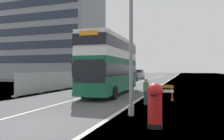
{
  "coord_description": "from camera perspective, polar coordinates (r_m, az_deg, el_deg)",
  "views": [
    {
      "loc": [
        5.95,
        -6.86,
        2.25
      ],
      "look_at": [
        1.07,
        7.37,
        2.2
      ],
      "focal_mm": 34.97,
      "sensor_mm": 36.0,
      "label": 1
    }
  ],
  "objects": [
    {
      "name": "ground",
      "position": [
        9.06,
        -18.75,
        -14.5
      ],
      "size": [
        140.0,
        280.0,
        0.1
      ],
      "color": "#4C4C4F"
    },
    {
      "name": "double_decker_bus",
      "position": [
        19.52,
        -0.23,
        1.44
      ],
      "size": [
        2.97,
        10.18,
        5.04
      ],
      "color": "#145638",
      "rests_on": "ground"
    },
    {
      "name": "lamppost_foreground",
      "position": [
        10.78,
        5.01,
        10.32
      ],
      "size": [
        0.29,
        0.7,
        8.76
      ],
      "color": "gray",
      "rests_on": "ground"
    },
    {
      "name": "red_pillar_postbox",
      "position": [
        8.62,
        11.17,
        -8.53
      ],
      "size": [
        0.61,
        0.61,
        1.72
      ],
      "color": "black",
      "rests_on": "ground"
    },
    {
      "name": "roadworks_barrier",
      "position": [
        15.96,
        12.43,
        -5.34
      ],
      "size": [
        1.92,
        0.93,
        1.11
      ],
      "color": "orange",
      "rests_on": "ground"
    },
    {
      "name": "construction_site_fence",
      "position": [
        26.02,
        -11.25,
        -2.65
      ],
      "size": [
        0.44,
        17.2,
        2.02
      ],
      "color": "#A8AAAD",
      "rests_on": "ground"
    },
    {
      "name": "car_oncoming_near",
      "position": [
        36.28,
        1.05,
        -1.78
      ],
      "size": [
        1.99,
        4.12,
        2.15
      ],
      "color": "silver",
      "rests_on": "ground"
    },
    {
      "name": "car_receding_mid",
      "position": [
        42.76,
        5.05,
        -1.58
      ],
      "size": [
        1.96,
        3.89,
        1.98
      ],
      "color": "black",
      "rests_on": "ground"
    },
    {
      "name": "car_receding_far",
      "position": [
        51.37,
        7.05,
        -1.18
      ],
      "size": [
        2.02,
        4.29,
        2.17
      ],
      "color": "gray",
      "rests_on": "ground"
    },
    {
      "name": "bare_tree_far_verge_near",
      "position": [
        38.72,
        -10.24,
        0.74
      ],
      "size": [
        2.84,
        3.43,
        5.29
      ],
      "color": "#4C3D2D",
      "rests_on": "ground"
    },
    {
      "name": "bare_tree_far_verge_mid",
      "position": [
        55.69,
        -5.44,
        0.27
      ],
      "size": [
        2.42,
        2.61,
        4.47
      ],
      "color": "#4C3D2D",
      "rests_on": "ground"
    },
    {
      "name": "bare_tree_far_verge_far",
      "position": [
        64.82,
        2.71,
        0.49
      ],
      "size": [
        2.58,
        3.16,
        5.31
      ],
      "color": "#4C3D2D",
      "rests_on": "ground"
    },
    {
      "name": "pedestrian_at_kerb",
      "position": [
        14.09,
        8.86,
        -5.56
      ],
      "size": [
        0.34,
        0.34,
        1.67
      ],
      "color": "#2D3342",
      "rests_on": "ground"
    },
    {
      "name": "backdrop_office_block",
      "position": [
        59.25,
        -17.05,
        8.67
      ],
      "size": [
        27.79,
        14.25,
        21.99
      ],
      "color": "gray",
      "rests_on": "ground"
    }
  ]
}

